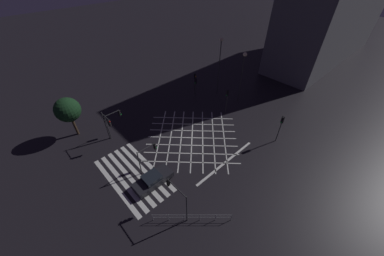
{
  "coord_description": "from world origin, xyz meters",
  "views": [
    {
      "loc": [
        16.08,
        -15.08,
        20.42
      ],
      "look_at": [
        0.0,
        0.0,
        1.78
      ],
      "focal_mm": 20.0,
      "sensor_mm": 36.0,
      "label": 1
    }
  ],
  "objects_px": {
    "traffic_light_median_south": "(148,152)",
    "traffic_light_nw_main": "(195,79)",
    "street_lamp_east": "(220,55)",
    "waiting_car": "(153,180)",
    "traffic_light_sw_main": "(108,124)",
    "traffic_light_nw_cross": "(196,83)",
    "street_lamp_west": "(243,65)",
    "traffic_light_se_main": "(176,193)",
    "traffic_light_ne_cross": "(281,124)",
    "traffic_light_sw_cross": "(114,118)",
    "traffic_light_median_north": "(227,97)",
    "street_tree_near": "(68,110)"
  },
  "relations": [
    {
      "from": "traffic_light_median_south",
      "to": "traffic_light_sw_main",
      "type": "relative_size",
      "value": 0.81
    },
    {
      "from": "street_lamp_east",
      "to": "street_lamp_west",
      "type": "bearing_deg",
      "value": 9.54
    },
    {
      "from": "traffic_light_median_south",
      "to": "traffic_light_sw_cross",
      "type": "height_order",
      "value": "traffic_light_sw_cross"
    },
    {
      "from": "street_lamp_west",
      "to": "waiting_car",
      "type": "distance_m",
      "value": 21.98
    },
    {
      "from": "traffic_light_median_south",
      "to": "waiting_car",
      "type": "xyz_separation_m",
      "value": [
        2.04,
        -1.11,
        -2.04
      ]
    },
    {
      "from": "traffic_light_median_north",
      "to": "traffic_light_ne_cross",
      "type": "height_order",
      "value": "traffic_light_median_north"
    },
    {
      "from": "traffic_light_ne_cross",
      "to": "waiting_car",
      "type": "xyz_separation_m",
      "value": [
        -5.82,
        -16.28,
        -2.36
      ]
    },
    {
      "from": "traffic_light_ne_cross",
      "to": "street_lamp_west",
      "type": "height_order",
      "value": "street_lamp_west"
    },
    {
      "from": "traffic_light_sw_main",
      "to": "traffic_light_sw_cross",
      "type": "bearing_deg",
      "value": 125.72
    },
    {
      "from": "traffic_light_median_south",
      "to": "street_lamp_west",
      "type": "bearing_deg",
      "value": 5.97
    },
    {
      "from": "traffic_light_nw_cross",
      "to": "street_lamp_east",
      "type": "relative_size",
      "value": 0.34
    },
    {
      "from": "traffic_light_nw_cross",
      "to": "waiting_car",
      "type": "relative_size",
      "value": 0.73
    },
    {
      "from": "traffic_light_median_north",
      "to": "street_tree_near",
      "type": "relative_size",
      "value": 0.73
    },
    {
      "from": "street_lamp_east",
      "to": "street_lamp_west",
      "type": "relative_size",
      "value": 1.15
    },
    {
      "from": "traffic_light_ne_cross",
      "to": "traffic_light_nw_main",
      "type": "bearing_deg",
      "value": -92.13
    },
    {
      "from": "traffic_light_nw_main",
      "to": "street_lamp_east",
      "type": "distance_m",
      "value": 5.83
    },
    {
      "from": "traffic_light_sw_main",
      "to": "traffic_light_nw_cross",
      "type": "bearing_deg",
      "value": 93.82
    },
    {
      "from": "street_lamp_west",
      "to": "street_tree_near",
      "type": "distance_m",
      "value": 25.93
    },
    {
      "from": "street_lamp_east",
      "to": "waiting_car",
      "type": "distance_m",
      "value": 22.62
    },
    {
      "from": "traffic_light_sw_main",
      "to": "street_lamp_east",
      "type": "distance_m",
      "value": 20.52
    },
    {
      "from": "waiting_car",
      "to": "traffic_light_sw_cross",
      "type": "bearing_deg",
      "value": 83.16
    },
    {
      "from": "traffic_light_ne_cross",
      "to": "street_lamp_east",
      "type": "distance_m",
      "value": 15.15
    },
    {
      "from": "traffic_light_se_main",
      "to": "street_tree_near",
      "type": "xyz_separation_m",
      "value": [
        -18.65,
        -2.84,
        1.1
      ]
    },
    {
      "from": "street_lamp_west",
      "to": "traffic_light_nw_main",
      "type": "bearing_deg",
      "value": -150.37
    },
    {
      "from": "traffic_light_sw_main",
      "to": "street_lamp_east",
      "type": "xyz_separation_m",
      "value": [
        0.95,
        20.16,
        3.71
      ]
    },
    {
      "from": "traffic_light_median_north",
      "to": "traffic_light_ne_cross",
      "type": "xyz_separation_m",
      "value": [
        8.9,
        0.12,
        -0.04
      ]
    },
    {
      "from": "traffic_light_ne_cross",
      "to": "traffic_light_nw_cross",
      "type": "height_order",
      "value": "traffic_light_ne_cross"
    },
    {
      "from": "traffic_light_median_south",
      "to": "traffic_light_nw_main",
      "type": "height_order",
      "value": "traffic_light_nw_main"
    },
    {
      "from": "traffic_light_nw_main",
      "to": "street_tree_near",
      "type": "distance_m",
      "value": 20.2
    },
    {
      "from": "traffic_light_ne_cross",
      "to": "traffic_light_median_north",
      "type": "bearing_deg",
      "value": -89.2
    },
    {
      "from": "traffic_light_median_south",
      "to": "waiting_car",
      "type": "height_order",
      "value": "traffic_light_median_south"
    },
    {
      "from": "street_lamp_east",
      "to": "traffic_light_ne_cross",
      "type": "bearing_deg",
      "value": -15.0
    },
    {
      "from": "traffic_light_median_south",
      "to": "waiting_car",
      "type": "relative_size",
      "value": 0.8
    },
    {
      "from": "street_lamp_west",
      "to": "waiting_car",
      "type": "height_order",
      "value": "street_lamp_west"
    },
    {
      "from": "traffic_light_sw_cross",
      "to": "street_tree_near",
      "type": "relative_size",
      "value": 0.67
    },
    {
      "from": "waiting_car",
      "to": "traffic_light_nw_cross",
      "type": "bearing_deg",
      "value": 32.02
    },
    {
      "from": "traffic_light_median_south",
      "to": "street_lamp_east",
      "type": "distance_m",
      "value": 20.42
    },
    {
      "from": "traffic_light_se_main",
      "to": "traffic_light_nw_cross",
      "type": "relative_size",
      "value": 1.26
    },
    {
      "from": "traffic_light_sw_main",
      "to": "traffic_light_nw_main",
      "type": "xyz_separation_m",
      "value": [
        -1.64,
        17.0,
        -0.44
      ]
    },
    {
      "from": "traffic_light_nw_cross",
      "to": "waiting_car",
      "type": "distance_m",
      "value": 19.65
    },
    {
      "from": "traffic_light_se_main",
      "to": "waiting_car",
      "type": "relative_size",
      "value": 0.92
    },
    {
      "from": "traffic_light_sw_main",
      "to": "traffic_light_nw_main",
      "type": "distance_m",
      "value": 17.08
    },
    {
      "from": "traffic_light_nw_main",
      "to": "street_lamp_west",
      "type": "relative_size",
      "value": 0.47
    },
    {
      "from": "street_tree_near",
      "to": "traffic_light_sw_main",
      "type": "bearing_deg",
      "value": 29.83
    },
    {
      "from": "traffic_light_sw_cross",
      "to": "traffic_light_nw_cross",
      "type": "height_order",
      "value": "traffic_light_sw_cross"
    },
    {
      "from": "traffic_light_se_main",
      "to": "traffic_light_nw_main",
      "type": "height_order",
      "value": "traffic_light_se_main"
    },
    {
      "from": "traffic_light_ne_cross",
      "to": "street_tree_near",
      "type": "xyz_separation_m",
      "value": [
        -20.09,
        -19.25,
        1.18
      ]
    },
    {
      "from": "street_lamp_west",
      "to": "traffic_light_se_main",
      "type": "bearing_deg",
      "value": -67.93
    },
    {
      "from": "traffic_light_nw_cross",
      "to": "waiting_car",
      "type": "height_order",
      "value": "traffic_light_nw_cross"
    },
    {
      "from": "traffic_light_ne_cross",
      "to": "street_lamp_east",
      "type": "relative_size",
      "value": 0.43
    }
  ]
}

